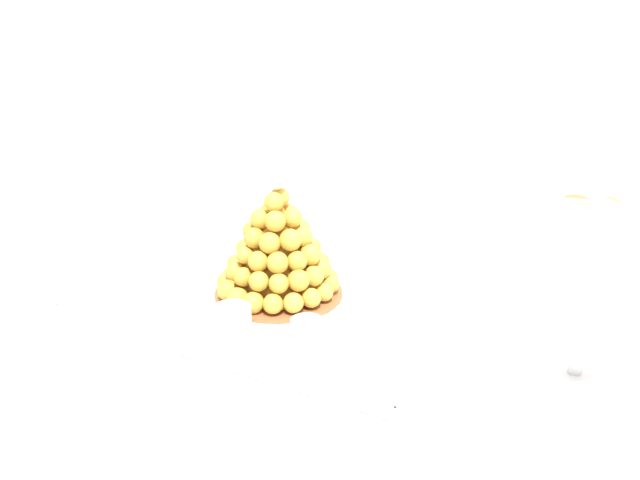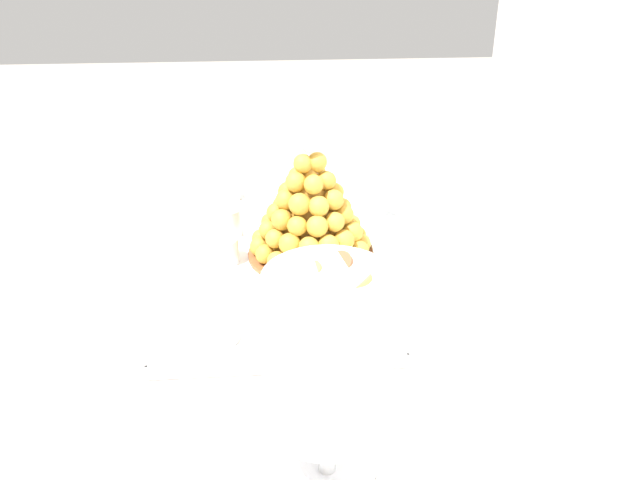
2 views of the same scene
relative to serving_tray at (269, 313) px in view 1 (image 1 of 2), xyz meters
The scene contains 12 objects.
backdrop_wall 1.28m from the serving_tray, 82.62° to the left, with size 4.80×0.10×2.50m, color silver.
buffet_table 0.20m from the serving_tray, 16.39° to the left, with size 1.46×0.77×0.79m.
serving_tray is the anchor object (origin of this frame).
croquembouche 0.12m from the serving_tray, 107.37° to the left, with size 0.24×0.24×0.24m.
dessert_cup_left 0.26m from the serving_tray, 158.00° to the right, with size 0.05×0.05×0.05m.
dessert_cup_mid_left 0.15m from the serving_tray, 142.98° to the right, with size 0.05×0.05×0.06m.
dessert_cup_centre 0.10m from the serving_tray, 93.55° to the right, with size 0.06×0.06×0.05m.
dessert_cup_mid_right 0.15m from the serving_tray, 33.44° to the right, with size 0.05×0.05×0.05m.
dessert_cup_right 0.26m from the serving_tray, 20.53° to the right, with size 0.06×0.06×0.06m.
creme_brulee_ramekin 0.25m from the serving_tray, behind, with size 0.09×0.09×0.03m.
macaron_goblet 0.54m from the serving_tray, ahead, with size 0.14×0.14×0.28m.
wine_glass 0.32m from the serving_tray, 129.57° to the left, with size 0.08×0.08×0.16m.
Camera 1 is at (0.46, -0.97, 1.34)m, focal length 39.00 mm.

